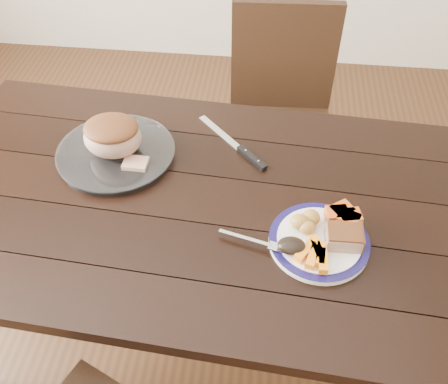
# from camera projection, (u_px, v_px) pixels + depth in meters

# --- Properties ---
(ground) EXTENTS (4.00, 4.00, 0.00)m
(ground) POSITION_uv_depth(u_px,v_px,m) (204.00, 330.00, 1.93)
(ground) COLOR #472B16
(ground) RESTS_ON ground
(dining_table) EXTENTS (1.65, 1.00, 0.75)m
(dining_table) POSITION_uv_depth(u_px,v_px,m) (198.00, 219.00, 1.46)
(dining_table) COLOR black
(dining_table) RESTS_ON ground
(chair_far) EXTENTS (0.44, 0.45, 0.93)m
(chair_far) POSITION_uv_depth(u_px,v_px,m) (281.00, 110.00, 2.04)
(chair_far) COLOR black
(chair_far) RESTS_ON ground
(dinner_plate) EXTENTS (0.26, 0.26, 0.02)m
(dinner_plate) POSITION_uv_depth(u_px,v_px,m) (319.00, 242.00, 1.27)
(dinner_plate) COLOR white
(dinner_plate) RESTS_ON dining_table
(plate_rim) EXTENTS (0.26, 0.26, 0.02)m
(plate_rim) POSITION_uv_depth(u_px,v_px,m) (319.00, 240.00, 1.26)
(plate_rim) COLOR #120D42
(plate_rim) RESTS_ON dinner_plate
(serving_platter) EXTENTS (0.35, 0.35, 0.02)m
(serving_platter) POSITION_uv_depth(u_px,v_px,m) (116.00, 154.00, 1.50)
(serving_platter) COLOR white
(serving_platter) RESTS_ON dining_table
(pork_slice) EXTENTS (0.09, 0.07, 0.04)m
(pork_slice) POSITION_uv_depth(u_px,v_px,m) (344.00, 237.00, 1.24)
(pork_slice) COLOR #A67E65
(pork_slice) RESTS_ON dinner_plate
(roasted_potatoes) EXTENTS (0.08, 0.07, 0.04)m
(roasted_potatoes) POSITION_uv_depth(u_px,v_px,m) (306.00, 222.00, 1.27)
(roasted_potatoes) COLOR gold
(roasted_potatoes) RESTS_ON dinner_plate
(carrot_batons) EXTENTS (0.08, 0.11, 0.02)m
(carrot_batons) POSITION_uv_depth(u_px,v_px,m) (315.00, 254.00, 1.21)
(carrot_batons) COLOR orange
(carrot_batons) RESTS_ON dinner_plate
(pumpkin_wedges) EXTENTS (0.10, 0.09, 0.04)m
(pumpkin_wedges) POSITION_uv_depth(u_px,v_px,m) (344.00, 217.00, 1.29)
(pumpkin_wedges) COLOR orange
(pumpkin_wedges) RESTS_ON dinner_plate
(dark_mushroom) EXTENTS (0.07, 0.05, 0.03)m
(dark_mushroom) POSITION_uv_depth(u_px,v_px,m) (292.00, 246.00, 1.22)
(dark_mushroom) COLOR black
(dark_mushroom) RESTS_ON dinner_plate
(fork) EXTENTS (0.18, 0.06, 0.00)m
(fork) POSITION_uv_depth(u_px,v_px,m) (257.00, 242.00, 1.25)
(fork) COLOR silver
(fork) RESTS_ON dinner_plate
(roast_joint) EXTENTS (0.17, 0.15, 0.11)m
(roast_joint) POSITION_uv_depth(u_px,v_px,m) (113.00, 137.00, 1.46)
(roast_joint) COLOR tan
(roast_joint) RESTS_ON serving_platter
(cut_slice) EXTENTS (0.07, 0.06, 0.02)m
(cut_slice) POSITION_uv_depth(u_px,v_px,m) (136.00, 164.00, 1.45)
(cut_slice) COLOR tan
(cut_slice) RESTS_ON serving_platter
(carving_knife) EXTENTS (0.24, 0.25, 0.01)m
(carving_knife) POSITION_uv_depth(u_px,v_px,m) (244.00, 151.00, 1.51)
(carving_knife) COLOR silver
(carving_knife) RESTS_ON dining_table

